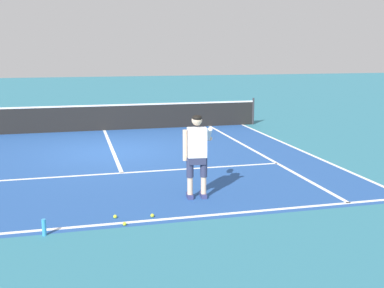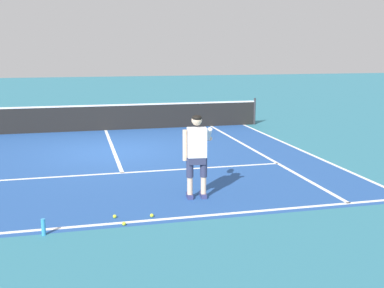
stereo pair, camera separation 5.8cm
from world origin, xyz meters
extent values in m
plane|color=teal|center=(0.00, 0.00, 0.00)|extent=(80.00, 80.00, 0.00)
cube|color=#234C93|center=(0.00, -1.04, 0.00)|extent=(10.98, 10.20, 0.00)
cube|color=white|center=(0.00, -5.95, 0.00)|extent=(10.98, 0.10, 0.01)
cube|color=white|center=(0.00, -2.54, 0.00)|extent=(8.23, 0.10, 0.01)
cube|color=white|center=(0.00, 0.66, 0.00)|extent=(0.10, 6.40, 0.01)
cube|color=white|center=(4.12, -1.04, 0.00)|extent=(0.10, 9.80, 0.01)
cube|color=white|center=(5.49, -1.04, 0.00)|extent=(0.10, 9.80, 0.01)
cylinder|color=#333338|center=(5.94, 3.86, 0.54)|extent=(0.08, 0.08, 1.07)
cube|color=black|center=(0.00, 3.86, 0.46)|extent=(11.84, 0.02, 0.91)
cube|color=white|center=(0.00, 3.86, 0.94)|extent=(11.84, 0.03, 0.06)
cube|color=navy|center=(1.14, -4.85, 0.04)|extent=(0.13, 0.29, 0.09)
cube|color=navy|center=(1.42, -4.88, 0.04)|extent=(0.13, 0.29, 0.09)
cylinder|color=beige|center=(1.14, -4.89, 0.27)|extent=(0.11, 0.11, 0.36)
cylinder|color=#2D3351|center=(1.14, -4.89, 0.66)|extent=(0.14, 0.14, 0.41)
cylinder|color=beige|center=(1.42, -4.92, 0.27)|extent=(0.11, 0.11, 0.36)
cylinder|color=#2D3351|center=(1.42, -4.92, 0.66)|extent=(0.14, 0.14, 0.41)
cube|color=#2D3351|center=(1.28, -4.90, 0.82)|extent=(0.36, 0.23, 0.20)
cube|color=white|center=(1.28, -4.90, 1.16)|extent=(0.40, 0.25, 0.60)
cylinder|color=beige|center=(1.04, -4.88, 1.11)|extent=(0.09, 0.09, 0.62)
cylinder|color=white|center=(1.55, -4.84, 1.31)|extent=(0.11, 0.27, 0.29)
cylinder|color=beige|center=(1.61, -4.63, 1.17)|extent=(0.11, 0.30, 0.14)
sphere|color=beige|center=(1.28, -4.89, 1.60)|extent=(0.21, 0.21, 0.21)
ellipsoid|color=black|center=(1.28, -4.91, 1.66)|extent=(0.22, 0.22, 0.12)
cylinder|color=#232326|center=(1.65, -4.41, 1.14)|extent=(0.05, 0.20, 0.03)
cylinder|color=yellow|center=(1.66, -4.27, 1.14)|extent=(0.03, 0.10, 0.02)
torus|color=yellow|center=(1.68, -4.08, 1.14)|extent=(0.05, 0.30, 0.30)
cylinder|color=silver|center=(1.68, -4.08, 1.14)|extent=(0.03, 0.25, 0.25)
sphere|color=#CCE02D|center=(-0.32, -6.07, 0.03)|extent=(0.07, 0.07, 0.07)
sphere|color=#CCE02D|center=(-0.44, -5.67, 0.03)|extent=(0.07, 0.07, 0.07)
sphere|color=#CCE02D|center=(0.22, -5.78, 0.03)|extent=(0.07, 0.07, 0.07)
cylinder|color=#3393D6|center=(-1.63, -6.19, 0.14)|extent=(0.07, 0.07, 0.28)
camera|label=1|loc=(-1.06, -13.77, 2.98)|focal=43.97mm
camera|label=2|loc=(-1.01, -13.79, 2.98)|focal=43.97mm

